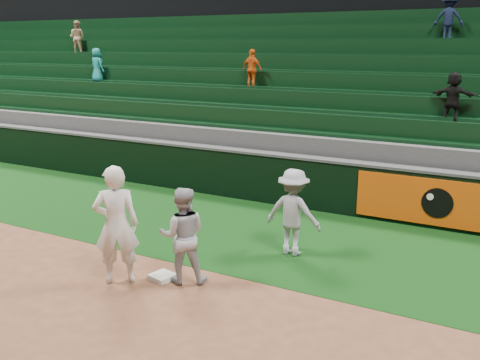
% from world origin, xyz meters
% --- Properties ---
extents(ground, '(70.00, 70.00, 0.00)m').
position_xyz_m(ground, '(0.00, 0.00, 0.00)').
color(ground, brown).
rests_on(ground, ground).
extents(foul_grass, '(36.00, 4.20, 0.01)m').
position_xyz_m(foul_grass, '(0.00, 3.00, 0.00)').
color(foul_grass, black).
rests_on(foul_grass, ground).
extents(first_base, '(0.43, 0.43, 0.08)m').
position_xyz_m(first_base, '(-0.18, 0.26, 0.04)').
color(first_base, white).
rests_on(first_base, ground).
extents(first_baseman, '(0.86, 0.81, 1.97)m').
position_xyz_m(first_baseman, '(-0.75, -0.16, 0.99)').
color(first_baseman, white).
rests_on(first_baseman, ground).
extents(baserunner, '(0.98, 0.93, 1.61)m').
position_xyz_m(baserunner, '(0.18, 0.36, 0.80)').
color(baserunner, '#A9ABB4').
rests_on(baserunner, ground).
extents(base_coach, '(1.05, 0.61, 1.62)m').
position_xyz_m(base_coach, '(1.28, 2.31, 0.82)').
color(base_coach, '#979AA4').
rests_on(base_coach, foul_grass).
extents(field_wall, '(36.00, 0.45, 1.25)m').
position_xyz_m(field_wall, '(0.03, 5.20, 0.63)').
color(field_wall, black).
rests_on(field_wall, ground).
extents(stadium_seating, '(36.00, 5.95, 5.15)m').
position_xyz_m(stadium_seating, '(-0.01, 8.97, 1.70)').
color(stadium_seating, '#3D3D3F').
rests_on(stadium_seating, ground).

